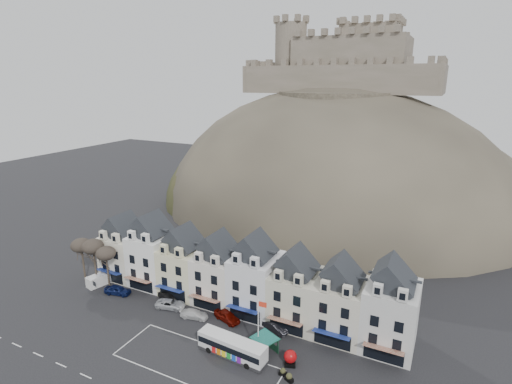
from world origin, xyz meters
TOP-DOWN VIEW (x-y plane):
  - ground at (0.00, 0.00)m, footprint 300.00×300.00m
  - coach_bay_markings at (2.00, 1.25)m, footprint 22.00×7.50m
  - townhouse_terrace at (0.15, 15.97)m, footprint 54.40×9.35m
  - castle_hill at (1.25, 68.95)m, footprint 100.00×76.00m
  - castle at (0.51, 75.93)m, footprint 50.20×22.20m
  - tree_left_far at (-29.00, 10.50)m, footprint 3.61×3.61m
  - tree_left_mid at (-26.00, 10.50)m, footprint 3.78×3.78m
  - tree_left_near at (-23.00, 10.50)m, footprint 3.43×3.43m
  - bus at (5.57, 4.37)m, footprint 9.93×3.00m
  - bus_shelter at (9.14, 6.93)m, footprint 5.63×5.63m
  - red_buoy at (13.10, 6.29)m, footprint 1.79×1.79m
  - flagpole at (8.64, 6.17)m, footprint 1.22×0.16m
  - white_van at (-25.39, 10.48)m, footprint 2.86×4.56m
  - planter_west at (14.07, 3.50)m, footprint 1.22×0.93m
  - planter_east at (13.00, 4.10)m, footprint 1.03×0.70m
  - car_navy at (-20.00, 9.50)m, footprint 4.88×2.80m
  - car_black at (-10.96, 11.53)m, footprint 4.43×3.02m
  - car_silver at (-9.16, 10.11)m, footprint 5.17×3.39m
  - car_white at (-4.13, 9.50)m, footprint 4.68×2.62m
  - car_maroon at (0.80, 11.12)m, footprint 5.00×3.25m
  - car_charcoal at (8.46, 12.00)m, footprint 4.42×2.74m

SIDE VIEW (x-z plane):
  - ground at x=0.00m, z-range 0.00..0.00m
  - coach_bay_markings at x=2.00m, z-range -0.01..0.01m
  - castle_hill at x=1.25m, z-range -33.89..34.11m
  - planter_east at x=13.00m, z-range -0.02..0.98m
  - planter_west at x=14.07m, z-range -0.02..1.08m
  - car_white at x=-4.13m, z-range 0.00..1.28m
  - car_silver at x=-9.16m, z-range 0.00..1.34m
  - car_charcoal at x=8.46m, z-range 0.00..1.37m
  - car_black at x=-10.96m, z-range 0.00..1.38m
  - car_navy at x=-20.00m, z-range 0.00..1.56m
  - car_maroon at x=0.80m, z-range 0.00..1.58m
  - white_van at x=-25.39m, z-range 0.00..1.93m
  - red_buoy at x=13.10m, z-range 0.02..2.11m
  - bus at x=5.57m, z-range 0.15..2.91m
  - bus_shelter at x=9.14m, z-range 1.08..4.99m
  - flagpole at x=8.64m, z-range 0.60..9.00m
  - townhouse_terrace at x=0.15m, z-range -0.60..11.20m
  - tree_left_near at x=-23.00m, z-range 2.64..10.47m
  - tree_left_far at x=-29.00m, z-range 2.78..11.02m
  - tree_left_mid at x=-26.00m, z-range 2.92..11.56m
  - castle at x=0.51m, z-range 29.19..51.19m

